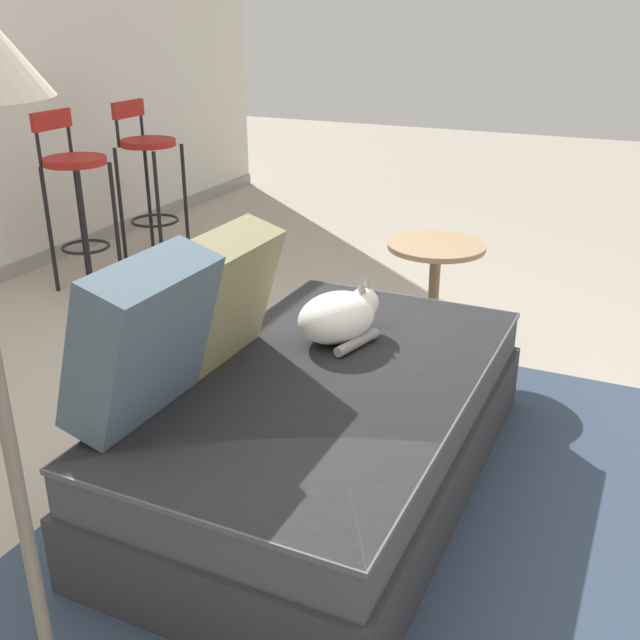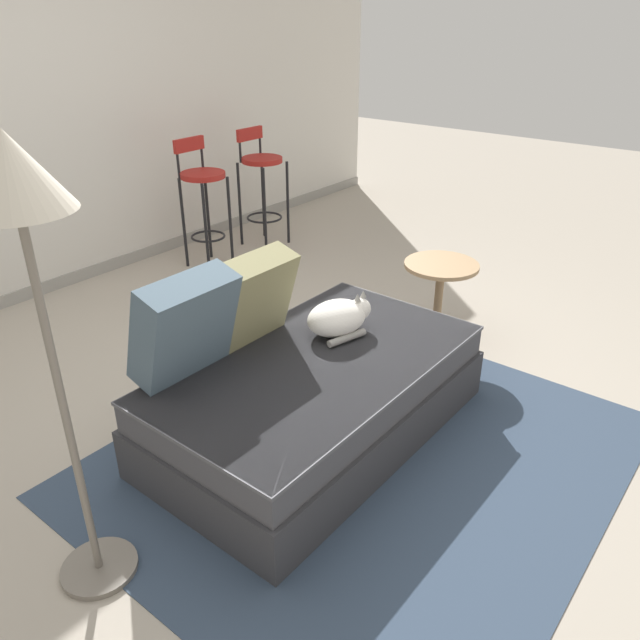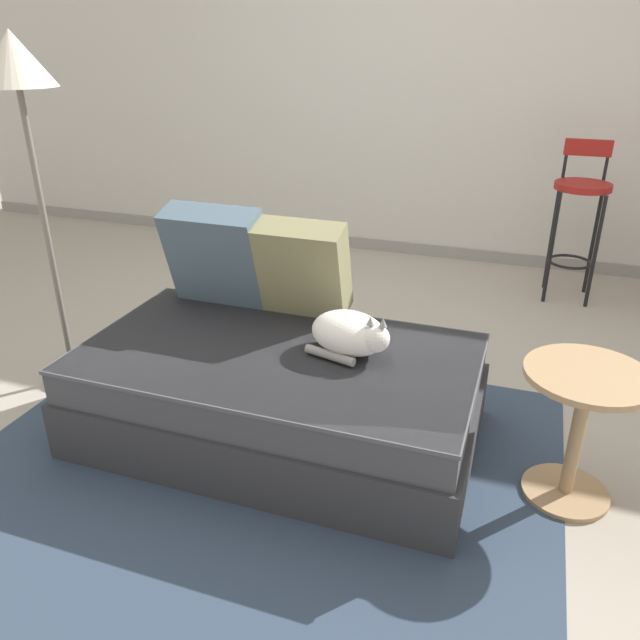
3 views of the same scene
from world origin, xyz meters
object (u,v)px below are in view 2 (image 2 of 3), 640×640
side_table (439,292)px  floor_lamp (22,222)px  couch (317,396)px  cat (339,317)px  throw_pillow_middle (251,298)px  throw_pillow_corner (185,326)px  bar_stool_by_doorway (262,177)px  bar_stool_near_window (203,191)px

side_table → floor_lamp: floor_lamp is taller
couch → cat: (0.29, 0.09, 0.29)m
couch → throw_pillow_middle: size_ratio=3.62×
throw_pillow_corner → throw_pillow_middle: (0.41, -0.00, -0.01)m
throw_pillow_corner → side_table: 1.69m
bar_stool_by_doorway → floor_lamp: size_ratio=0.61×
bar_stool_by_doorway → side_table: (-0.67, -2.08, -0.24)m
bar_stool_by_doorway → floor_lamp: (-3.01, -1.96, 0.76)m
couch → throw_pillow_corner: throw_pillow_corner is taller
throw_pillow_middle → couch: bearing=-84.0°
couch → floor_lamp: (-1.17, 0.11, 1.15)m
bar_stool_near_window → couch: bearing=-119.8°
throw_pillow_middle → cat: size_ratio=1.23×
throw_pillow_middle → cat: 0.45m
couch → throw_pillow_middle: bearing=96.0°
side_table → couch: bearing=179.6°
cat → side_table: cat is taller
side_table → floor_lamp: (-2.34, 0.11, 1.01)m
couch → bar_stool_near_window: bar_stool_near_window is taller
side_table → cat: bearing=174.0°
floor_lamp → bar_stool_near_window: bearing=39.8°
throw_pillow_middle → side_table: throw_pillow_middle is taller
throw_pillow_corner → bar_stool_by_doorway: (2.29, 1.70, -0.06)m
bar_stool_by_doorway → floor_lamp: floor_lamp is taller
side_table → bar_stool_near_window: bearing=89.5°
throw_pillow_middle → bar_stool_by_doorway: 2.54m
couch → cat: cat is taller
couch → floor_lamp: floor_lamp is taller
cat → floor_lamp: bearing=179.2°
bar_stool_near_window → bar_stool_by_doorway: 0.66m
couch → throw_pillow_middle: throw_pillow_middle is taller
bar_stool_by_doorway → bar_stool_near_window: bearing=179.9°
cat → side_table: bearing=-6.0°
floor_lamp → throw_pillow_corner: bearing=20.3°
bar_stool_near_window → floor_lamp: 3.16m
bar_stool_near_window → bar_stool_by_doorway: bearing=-0.1°
bar_stool_by_doorway → throw_pillow_corner: bearing=-143.5°
bar_stool_near_window → side_table: bearing=-90.5°
throw_pillow_corner → cat: throw_pillow_corner is taller
throw_pillow_corner → bar_stool_by_doorway: bar_stool_by_doorway is taller
throw_pillow_middle → floor_lamp: bearing=-166.9°
throw_pillow_corner → side_table: size_ratio=0.91×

